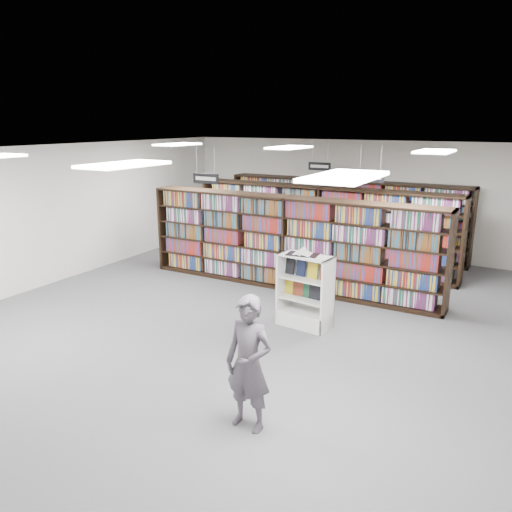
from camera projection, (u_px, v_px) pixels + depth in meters
The scene contains 18 objects.
floor at pixel (243, 315), 9.84m from camera, with size 12.00×12.00×0.00m, color #4A4A4F.
ceiling at pixel (242, 150), 9.00m from camera, with size 10.00×12.00×0.10m, color silver.
wall_back at pixel (347, 196), 14.48m from camera, with size 10.00×0.10×3.20m, color silver.
wall_left at pixel (60, 213), 11.77m from camera, with size 0.10×12.00×3.20m, color silver.
bookshelf_row_near at pixel (288, 243), 11.25m from camera, with size 7.00×0.60×2.10m.
bookshelf_row_mid at pixel (321, 227), 12.94m from camera, with size 7.00×0.60×2.10m.
bookshelf_row_far at pixel (343, 216), 14.37m from camera, with size 7.00×0.60×2.10m.
aisle_sign_left at pixel (206, 178), 10.72m from camera, with size 0.65×0.02×0.80m.
aisle_sign_right at pixel (370, 176), 11.00m from camera, with size 0.65×0.02×0.80m.
aisle_sign_center at pixel (319, 166), 13.63m from camera, with size 0.65×0.02×0.80m.
troffer_front_center at pixel (124, 165), 6.48m from camera, with size 0.60×1.20×0.04m, color white.
troffer_front_right at pixel (345, 177), 5.07m from camera, with size 0.60×1.20×0.04m, color white.
troffer_back_left at pixel (178, 144), 12.11m from camera, with size 0.60×1.20×0.04m, color white.
troffer_back_center at pixel (289, 147), 10.70m from camera, with size 0.60×1.20×0.04m, color white.
troffer_back_right at pixel (435, 151), 9.29m from camera, with size 0.60×1.20×0.04m, color white.
endcap_display at pixel (306, 302), 9.25m from camera, with size 1.03×0.60×1.37m.
open_book at pixel (302, 253), 9.02m from camera, with size 0.60×0.40×0.13m.
shopper at pixel (249, 364), 6.05m from camera, with size 0.63×0.41×1.72m, color #48424C.
Camera 1 is at (4.69, -7.90, 3.71)m, focal length 35.00 mm.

